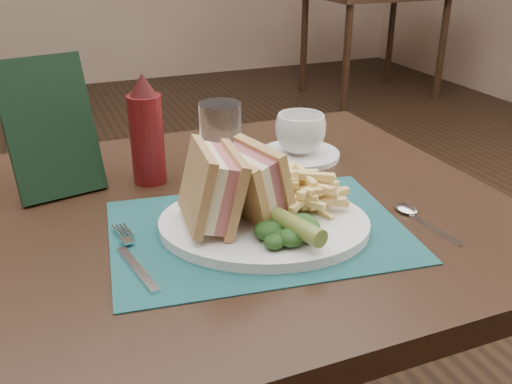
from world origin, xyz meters
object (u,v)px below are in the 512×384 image
(coffee_cup, at_px, (300,133))
(ketchup_bottle, at_px, (146,129))
(sandwich_half_b, at_px, (241,185))
(placemat, at_px, (258,230))
(table_bg_right, at_px, (371,44))
(saucer, at_px, (300,155))
(drinking_glass, at_px, (221,140))
(plate, at_px, (264,224))
(check_presenter, at_px, (50,128))
(sandwich_half_a, at_px, (197,189))

(coffee_cup, distance_m, ketchup_bottle, 0.29)
(sandwich_half_b, height_order, ketchup_bottle, ketchup_bottle)
(placemat, xyz_separation_m, ketchup_bottle, (-0.10, 0.23, 0.09))
(table_bg_right, bearing_deg, sandwich_half_b, -126.00)
(saucer, xyz_separation_m, coffee_cup, (0.00, 0.00, 0.04))
(table_bg_right, height_order, drinking_glass, drinking_glass)
(drinking_glass, bearing_deg, plate, -92.51)
(table_bg_right, distance_m, ketchup_bottle, 3.55)
(plate, height_order, coffee_cup, coffee_cup)
(saucer, bearing_deg, check_presenter, 178.25)
(table_bg_right, distance_m, drinking_glass, 3.49)
(table_bg_right, distance_m, plate, 3.65)
(check_presenter, bearing_deg, placemat, -57.20)
(saucer, bearing_deg, coffee_cup, 0.00)
(plate, bearing_deg, drinking_glass, 110.99)
(ketchup_bottle, bearing_deg, coffee_cup, 0.99)
(coffee_cup, xyz_separation_m, check_presenter, (-0.43, 0.01, 0.06))
(placemat, xyz_separation_m, plate, (0.01, 0.00, 0.01))
(coffee_cup, bearing_deg, drinking_glass, -170.72)
(saucer, height_order, coffee_cup, coffee_cup)
(table_bg_right, xyz_separation_m, sandwich_half_a, (-2.20, -2.94, 0.45))
(sandwich_half_b, xyz_separation_m, ketchup_bottle, (-0.08, 0.22, 0.02))
(coffee_cup, height_order, check_presenter, check_presenter)
(saucer, distance_m, drinking_glass, 0.18)
(table_bg_right, xyz_separation_m, placemat, (-2.12, -2.96, 0.38))
(plate, height_order, ketchup_bottle, ketchup_bottle)
(sandwich_half_b, distance_m, drinking_glass, 0.21)
(sandwich_half_a, bearing_deg, coffee_cup, 45.73)
(saucer, height_order, ketchup_bottle, ketchup_bottle)
(drinking_glass, bearing_deg, ketchup_bottle, 169.66)
(saucer, bearing_deg, ketchup_bottle, -179.01)
(sandwich_half_b, relative_size, check_presenter, 0.48)
(plate, xyz_separation_m, sandwich_half_a, (-0.09, 0.01, 0.07))
(ketchup_bottle, bearing_deg, sandwich_half_b, -70.09)
(plate, height_order, sandwich_half_a, sandwich_half_a)
(sandwich_half_a, bearing_deg, placemat, -3.73)
(plate, xyz_separation_m, coffee_cup, (0.17, 0.24, 0.04))
(coffee_cup, distance_m, drinking_glass, 0.17)
(coffee_cup, bearing_deg, check_presenter, 178.25)
(saucer, bearing_deg, plate, -126.15)
(table_bg_right, height_order, sandwich_half_b, sandwich_half_b)
(drinking_glass, bearing_deg, table_bg_right, 52.57)
(check_presenter, bearing_deg, table_bg_right, 37.00)
(coffee_cup, bearing_deg, ketchup_bottle, -179.01)
(table_bg_right, height_order, check_presenter, check_presenter)
(placemat, bearing_deg, sandwich_half_b, 153.81)
(check_presenter, bearing_deg, sandwich_half_a, -67.08)
(sandwich_half_a, distance_m, saucer, 0.36)
(placemat, distance_m, drinking_glass, 0.22)
(ketchup_bottle, bearing_deg, table_bg_right, 50.79)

